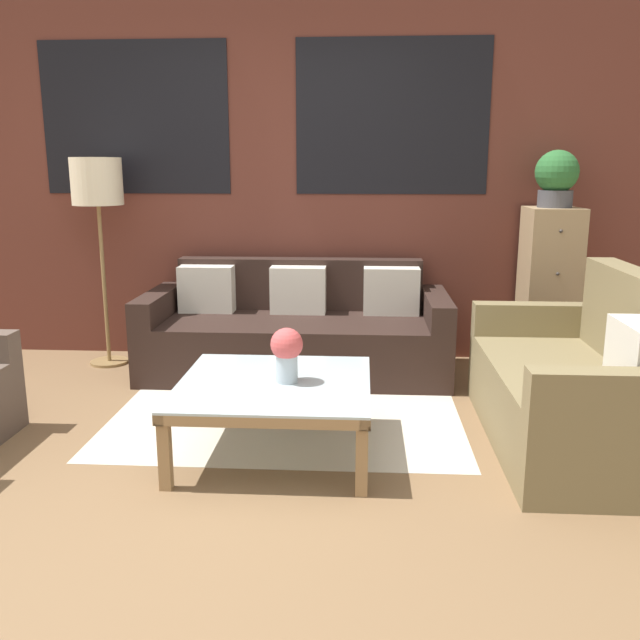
{
  "coord_description": "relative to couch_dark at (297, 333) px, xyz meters",
  "views": [
    {
      "loc": [
        0.75,
        -2.74,
        1.45
      ],
      "look_at": [
        0.5,
        1.21,
        0.55
      ],
      "focal_mm": 38.0,
      "sensor_mm": 36.0,
      "label": 1
    }
  ],
  "objects": [
    {
      "name": "rug",
      "position": [
        0.03,
        -0.79,
        -0.28
      ],
      "size": [
        2.05,
        1.71,
        0.0
      ],
      "color": "beige",
      "rests_on": "ground_plane"
    },
    {
      "name": "flower_vase",
      "position": [
        0.09,
        -1.43,
        0.26
      ],
      "size": [
        0.16,
        0.16,
        0.28
      ],
      "color": "#ADBCC6",
      "rests_on": "coffee_table"
    },
    {
      "name": "drawer_cabinet",
      "position": [
        1.8,
        0.2,
        0.3
      ],
      "size": [
        0.37,
        0.43,
        1.17
      ],
      "color": "tan",
      "rests_on": "ground_plane"
    },
    {
      "name": "ground_plane",
      "position": [
        -0.28,
        -1.95,
        -0.28
      ],
      "size": [
        16.0,
        16.0,
        0.0
      ],
      "primitive_type": "plane",
      "color": "brown"
    },
    {
      "name": "floor_lamp",
      "position": [
        -1.43,
        0.11,
        1.0
      ],
      "size": [
        0.36,
        0.36,
        1.51
      ],
      "color": "olive",
      "rests_on": "ground_plane"
    },
    {
      "name": "settee_vintage",
      "position": [
        1.62,
        -1.23,
        0.03
      ],
      "size": [
        0.8,
        1.56,
        0.92
      ],
      "color": "olive",
      "rests_on": "ground_plane"
    },
    {
      "name": "potted_plant",
      "position": [
        1.8,
        0.2,
        1.09
      ],
      "size": [
        0.3,
        0.3,
        0.39
      ],
      "color": "#47474C",
      "rests_on": "drawer_cabinet"
    },
    {
      "name": "wall_back_brick",
      "position": [
        -0.28,
        0.49,
        1.12
      ],
      "size": [
        8.4,
        0.09,
        2.8
      ],
      "color": "brown",
      "rests_on": "ground_plane"
    },
    {
      "name": "couch_dark",
      "position": [
        0.0,
        0.0,
        0.0
      ],
      "size": [
        2.13,
        0.88,
        0.78
      ],
      "color": "black",
      "rests_on": "ground_plane"
    },
    {
      "name": "coffee_table",
      "position": [
        0.03,
        -1.43,
        0.05
      ],
      "size": [
        0.97,
        0.97,
        0.38
      ],
      "color": "silver",
      "rests_on": "ground_plane"
    }
  ]
}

